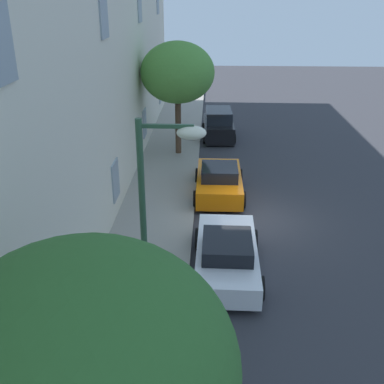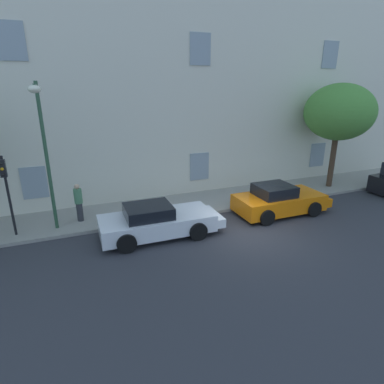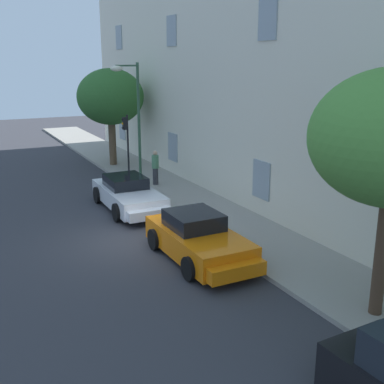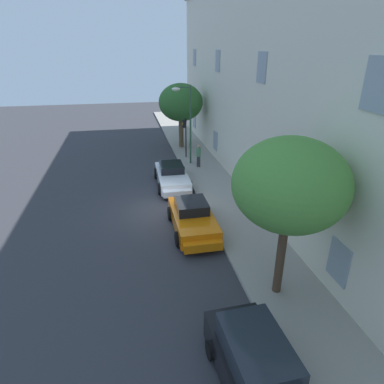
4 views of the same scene
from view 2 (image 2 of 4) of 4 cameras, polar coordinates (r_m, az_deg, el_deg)
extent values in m
plane|color=#333338|center=(13.60, 10.26, -7.16)|extent=(80.00, 80.00, 0.00)
cube|color=gray|center=(16.69, 3.32, -1.65)|extent=(60.00, 3.05, 0.14)
cube|color=beige|center=(18.98, -1.20, 20.19)|extent=(41.44, 4.15, 12.72)
cube|color=#8C99A3|center=(16.29, -26.57, 1.50)|extent=(1.10, 0.06, 1.50)
cube|color=#8C99A3|center=(17.55, 1.35, 4.62)|extent=(1.10, 0.06, 1.50)
cube|color=#8C99A3|center=(22.08, 21.67, 6.24)|extent=(1.10, 0.06, 1.50)
cube|color=#8C99A3|center=(15.81, -29.92, 22.59)|extent=(1.10, 0.06, 1.50)
cube|color=#8C99A3|center=(17.11, 1.51, 24.38)|extent=(1.10, 0.06, 1.50)
cube|color=#8C99A3|center=(21.74, 23.67, 21.73)|extent=(1.10, 0.06, 1.50)
cube|color=white|center=(12.97, -6.31, -5.59)|extent=(4.59, 1.97, 0.68)
cube|color=black|center=(12.67, -7.90, -3.43)|extent=(1.85, 1.55, 0.47)
cube|color=white|center=(13.59, 1.93, -4.70)|extent=(1.40, 1.77, 0.37)
cylinder|color=black|center=(14.25, -1.76, -4.00)|extent=(0.74, 0.25, 0.74)
cylinder|color=black|center=(12.62, 1.11, -7.11)|extent=(0.74, 0.25, 0.74)
cylinder|color=black|center=(13.67, -13.08, -5.53)|extent=(0.74, 0.25, 0.74)
cylinder|color=black|center=(11.96, -11.72, -9.07)|extent=(0.74, 0.25, 0.74)
cube|color=orange|center=(15.67, 15.37, -1.77)|extent=(4.22, 1.93, 0.75)
cube|color=black|center=(15.29, 14.62, 0.29)|extent=(1.69, 1.54, 0.51)
cube|color=orange|center=(16.85, 20.41, -1.20)|extent=(1.27, 1.77, 0.42)
cylinder|color=black|center=(17.22, 16.92, -0.80)|extent=(0.71, 0.24, 0.71)
cylinder|color=black|center=(15.88, 21.15, -2.93)|extent=(0.71, 0.24, 0.71)
cylinder|color=black|center=(15.78, 9.43, -2.00)|extent=(0.71, 0.24, 0.71)
cylinder|color=black|center=(14.30, 13.35, -4.49)|extent=(0.71, 0.24, 0.71)
cylinder|color=black|center=(21.36, 30.21, 0.95)|extent=(0.58, 0.22, 0.58)
cylinder|color=#473323|center=(20.30, 24.00, 5.38)|extent=(0.32, 0.32, 3.22)
ellipsoid|color=#4C8C38|center=(19.93, 25.04, 12.94)|extent=(3.80, 3.80, 3.11)
cylinder|color=black|center=(14.17, -30.13, -0.76)|extent=(0.10, 0.10, 3.24)
cube|color=black|center=(13.74, -30.99, 3.67)|extent=(0.22, 0.20, 0.66)
sphere|color=black|center=(13.59, -31.20, 4.41)|extent=(0.12, 0.12, 0.12)
sphere|color=orange|center=(13.64, -31.05, 3.56)|extent=(0.12, 0.12, 0.12)
sphere|color=black|center=(13.68, -30.90, 2.71)|extent=(0.12, 0.12, 0.12)
cylinder|color=#2D5138|center=(13.75, -24.68, 5.31)|extent=(0.14, 0.14, 5.88)
cube|color=#2D5138|center=(12.92, -26.49, 16.89)|extent=(0.08, 1.10, 0.08)
ellipsoid|color=#EAE5C6|center=(12.42, -26.54, 16.28)|extent=(0.44, 0.60, 0.28)
cylinder|color=#333338|center=(14.85, -19.57, -3.39)|extent=(0.29, 0.29, 0.83)
cylinder|color=#4C7F59|center=(14.60, -19.88, -0.71)|extent=(0.36, 0.36, 0.64)
sphere|color=tan|center=(14.47, -20.07, 0.94)|extent=(0.22, 0.22, 0.22)
camera|label=1|loc=(15.60, -64.56, 17.90)|focal=43.24mm
camera|label=3|loc=(22.35, 57.02, 11.09)|focal=45.11mm
camera|label=4|loc=(25.04, 50.82, 18.38)|focal=30.70mm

